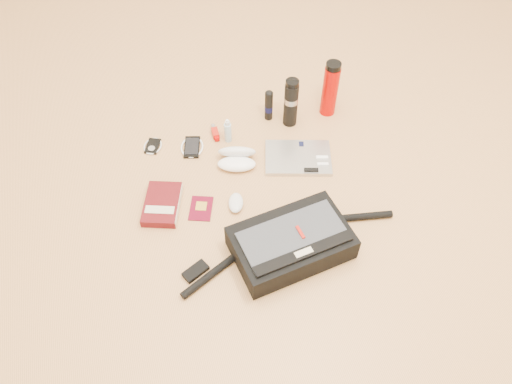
# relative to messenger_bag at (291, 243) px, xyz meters

# --- Properties ---
(ground) EXTENTS (4.00, 4.00, 0.00)m
(ground) POSITION_rel_messenger_bag_xyz_m (-0.02, 0.24, -0.06)
(ground) COLOR tan
(ground) RESTS_ON ground
(messenger_bag) EXTENTS (0.90, 0.32, 0.12)m
(messenger_bag) POSITION_rel_messenger_bag_xyz_m (0.00, 0.00, 0.00)
(messenger_bag) COLOR black
(messenger_bag) RESTS_ON ground
(laptop) EXTENTS (0.34, 0.28, 0.03)m
(laptop) POSITION_rel_messenger_bag_xyz_m (0.19, 0.44, -0.05)
(laptop) COLOR #AEAEB0
(laptop) RESTS_ON ground
(book) EXTENTS (0.20, 0.25, 0.04)m
(book) POSITION_rel_messenger_bag_xyz_m (-0.43, 0.35, -0.04)
(book) COLOR #4D0B0F
(book) RESTS_ON ground
(passport) EXTENTS (0.13, 0.15, 0.01)m
(passport) POSITION_rel_messenger_bag_xyz_m (-0.28, 0.30, -0.05)
(passport) COLOR #540417
(passport) RESTS_ON ground
(mouse) EXTENTS (0.09, 0.12, 0.03)m
(mouse) POSITION_rel_messenger_bag_xyz_m (-0.14, 0.27, -0.04)
(mouse) COLOR silver
(mouse) RESTS_ON ground
(sunglasses_case) EXTENTS (0.20, 0.18, 0.10)m
(sunglasses_case) POSITION_rel_messenger_bag_xyz_m (-0.07, 0.50, -0.02)
(sunglasses_case) COLOR white
(sunglasses_case) RESTS_ON ground
(ipod) EXTENTS (0.11, 0.11, 0.01)m
(ipod) POSITION_rel_messenger_bag_xyz_m (-0.42, 0.70, -0.05)
(ipod) COLOR black
(ipod) RESTS_ON ground
(phone) EXTENTS (0.13, 0.14, 0.01)m
(phone) POSITION_rel_messenger_bag_xyz_m (-0.25, 0.65, -0.05)
(phone) COLOR black
(phone) RESTS_ON ground
(inhaler) EXTENTS (0.03, 0.10, 0.03)m
(inhaler) POSITION_rel_messenger_bag_xyz_m (-0.12, 0.70, -0.04)
(inhaler) COLOR #AB1A0E
(inhaler) RESTS_ON ground
(spray_bottle) EXTENTS (0.04, 0.04, 0.13)m
(spray_bottle) POSITION_rel_messenger_bag_xyz_m (-0.07, 0.65, -0.00)
(spray_bottle) COLOR #A4C5D9
(spray_bottle) RESTS_ON ground
(aerosol_can) EXTENTS (0.05, 0.05, 0.16)m
(aerosol_can) POSITION_rel_messenger_bag_xyz_m (0.15, 0.73, 0.02)
(aerosol_can) COLOR black
(aerosol_can) RESTS_ON ground
(thermos_black) EXTENTS (0.07, 0.07, 0.25)m
(thermos_black) POSITION_rel_messenger_bag_xyz_m (0.23, 0.67, 0.07)
(thermos_black) COLOR black
(thermos_black) RESTS_ON ground
(thermos_red) EXTENTS (0.07, 0.07, 0.28)m
(thermos_red) POSITION_rel_messenger_bag_xyz_m (0.43, 0.69, 0.08)
(thermos_red) COLOR #AD0500
(thermos_red) RESTS_ON ground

